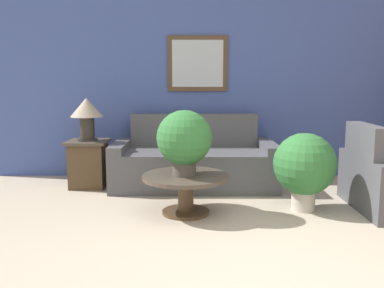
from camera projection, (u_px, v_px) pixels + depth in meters
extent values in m
plane|color=tan|center=(271.00, 275.00, 3.01)|extent=(20.00, 20.00, 0.00)
cube|color=#42569E|center=(233.00, 84.00, 5.93)|extent=(6.70, 0.06, 2.60)
cube|color=#4C3823|center=(199.00, 64.00, 5.85)|extent=(0.82, 0.03, 0.75)
cube|color=#B2BCC6|center=(199.00, 64.00, 5.84)|extent=(0.70, 0.01, 0.63)
cube|color=#4C4C51|center=(196.00, 168.00, 5.46)|extent=(1.70, 0.96, 0.47)
cube|color=#4C4C51|center=(196.00, 130.00, 5.79)|extent=(1.70, 0.16, 0.43)
cube|color=#4C4C51|center=(122.00, 165.00, 5.46)|extent=(0.18, 0.96, 0.57)
cube|color=#4C4C51|center=(269.00, 165.00, 5.45)|extent=(0.18, 0.96, 0.57)
cube|color=#4C4C51|center=(368.00, 145.00, 4.42)|extent=(0.16, 0.78, 0.43)
cylinder|color=#4C3823|center=(187.00, 212.00, 4.40)|extent=(0.49, 0.49, 0.03)
cylinder|color=#4C3823|center=(187.00, 195.00, 4.37)|extent=(0.16, 0.16, 0.33)
cylinder|color=#473D33|center=(187.00, 177.00, 4.34)|extent=(0.89, 0.89, 0.04)
cube|color=#4C3823|center=(90.00, 165.00, 5.46)|extent=(0.43, 0.43, 0.56)
cube|color=#473D33|center=(89.00, 142.00, 5.41)|extent=(0.50, 0.50, 0.03)
cylinder|color=#2D2823|center=(89.00, 140.00, 5.41)|extent=(0.26, 0.26, 0.02)
cylinder|color=#2D2823|center=(89.00, 128.00, 5.39)|extent=(0.18, 0.18, 0.28)
cone|color=gray|center=(88.00, 107.00, 5.35)|extent=(0.41, 0.41, 0.24)
cylinder|color=#4C4742|center=(186.00, 167.00, 4.31)|extent=(0.24, 0.24, 0.17)
sphere|color=#2D6B33|center=(186.00, 138.00, 4.27)|extent=(0.56, 0.56, 0.56)
cylinder|color=beige|center=(305.00, 199.00, 4.49)|extent=(0.24, 0.24, 0.25)
sphere|color=#2D6B33|center=(306.00, 164.00, 4.43)|extent=(0.65, 0.65, 0.65)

